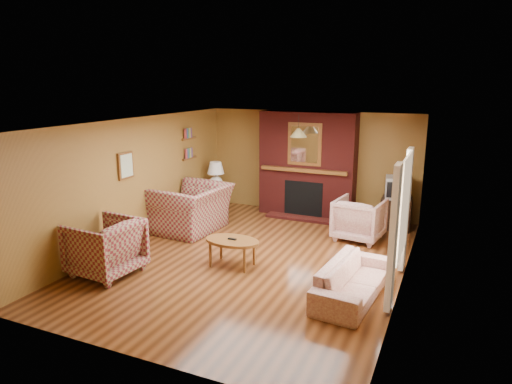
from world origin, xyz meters
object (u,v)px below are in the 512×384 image
at_px(side_table, 216,200).
at_px(tv_stand, 396,213).
at_px(plaid_loveseat, 192,208).
at_px(floral_sofa, 353,280).
at_px(crt_tv, 398,188).
at_px(coffee_table, 232,243).
at_px(table_lamp, 216,174).
at_px(floral_armchair, 359,219).
at_px(plaid_armchair, 105,247).
at_px(fireplace, 307,165).

relative_size(side_table, tv_stand, 0.80).
relative_size(plaid_loveseat, side_table, 2.76).
relative_size(floral_sofa, tv_stand, 2.71).
distance_m(plaid_loveseat, crt_tv, 4.34).
distance_m(floral_sofa, coffee_table, 2.15).
relative_size(plaid_loveseat, table_lamp, 2.20).
bearing_deg(floral_armchair, coffee_table, 60.01).
height_order(tv_stand, crt_tv, crt_tv).
relative_size(floral_sofa, side_table, 3.38).
bearing_deg(coffee_table, floral_armchair, 52.63).
bearing_deg(floral_sofa, tv_stand, 3.20).
distance_m(plaid_armchair, table_lamp, 4.02).
bearing_deg(plaid_loveseat, floral_sofa, 69.92).
bearing_deg(tv_stand, floral_armchair, -121.99).
bearing_deg(coffee_table, table_lamp, 123.21).
bearing_deg(table_lamp, tv_stand, 4.82).
bearing_deg(table_lamp, floral_sofa, -38.51).
distance_m(table_lamp, tv_stand, 4.20).
relative_size(floral_armchair, tv_stand, 1.37).
xyz_separation_m(fireplace, plaid_armchair, (-1.95, -4.53, -0.72)).
relative_size(plaid_armchair, tv_stand, 1.52).
bearing_deg(floral_armchair, plaid_armchair, 51.69).
xyz_separation_m(fireplace, tv_stand, (2.05, -0.18, -0.85)).
bearing_deg(crt_tv, side_table, -175.26).
bearing_deg(plaid_armchair, floral_armchair, 138.68).
height_order(plaid_armchair, coffee_table, plaid_armchair).
bearing_deg(coffee_table, crt_tv, 54.79).
height_order(floral_sofa, side_table, side_table).
height_order(plaid_loveseat, floral_sofa, plaid_loveseat).
bearing_deg(crt_tv, floral_armchair, -120.00).
bearing_deg(plaid_armchair, crt_tv, 141.72).
xyz_separation_m(side_table, crt_tv, (4.15, 0.34, 0.63)).
bearing_deg(floral_sofa, plaid_armchair, 107.57).
bearing_deg(plaid_loveseat, crt_tv, 119.39).
distance_m(plaid_armchair, crt_tv, 5.92).
xyz_separation_m(plaid_armchair, crt_tv, (4.00, 4.34, 0.44)).
xyz_separation_m(plaid_armchair, floral_armchair, (3.42, 3.34, -0.04)).
bearing_deg(plaid_armchair, coffee_table, 127.41).
height_order(side_table, table_lamp, table_lamp).
bearing_deg(tv_stand, floral_sofa, -94.57).
xyz_separation_m(side_table, tv_stand, (4.15, 0.35, 0.07)).
bearing_deg(floral_armchair, plaid_loveseat, 21.93).
bearing_deg(plaid_loveseat, fireplace, 141.84).
xyz_separation_m(plaid_armchair, floral_sofa, (3.85, 0.81, -0.20)).
xyz_separation_m(fireplace, plaid_loveseat, (-1.85, -2.05, -0.70)).
distance_m(coffee_table, side_table, 3.44).
relative_size(fireplace, plaid_armchair, 2.38).
xyz_separation_m(plaid_loveseat, side_table, (-0.25, 1.52, -0.21)).
distance_m(plaid_loveseat, floral_sofa, 4.11).
height_order(coffee_table, side_table, side_table).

